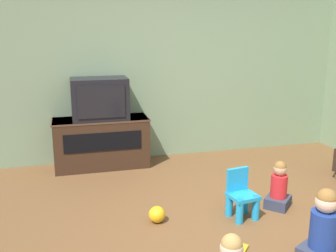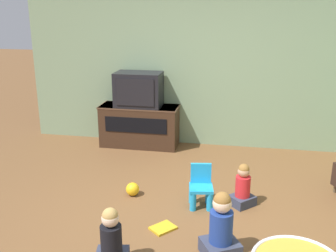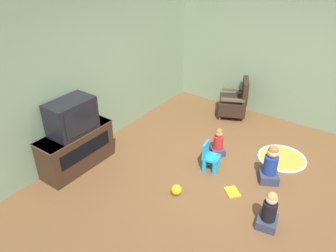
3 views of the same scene
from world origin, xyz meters
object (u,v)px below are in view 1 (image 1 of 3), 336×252
Objects in this scene: toy_ball at (157,214)px; television at (100,99)px; tv_cabinet at (101,142)px; child_watching_right at (323,232)px; child_watching_left at (279,187)px; yellow_kid_chair at (242,198)px; book at (234,250)px.

television is at bearing 101.81° from toy_ball.
child_watching_right is at bearing -61.61° from tv_cabinet.
child_watching_right is (-0.19, -1.00, 0.06)m from child_watching_left.
child_watching_left is 3.14× the size of toy_ball.
child_watching_left reaches higher than yellow_kid_chair.
television is 2.31m from yellow_kid_chair.
television is 1.50× the size of yellow_kid_chair.
tv_cabinet is 2.41m from child_watching_left.
tv_cabinet is 1.74× the size of television.
child_watching_right reaches higher than book.
book is (-0.61, 0.33, -0.26)m from child_watching_right.
tv_cabinet reaches higher than book.
yellow_kid_chair is (1.20, -1.84, -0.15)m from tv_cabinet.
book is at bearing 123.10° from child_watching_right.
toy_ball is at bearing 78.62° from book.
child_watching_left is 1.32m from toy_ball.
tv_cabinet is 3.11m from child_watching_right.
television is at bearing -90.00° from tv_cabinet.
child_watching_left is at bearing 2.79° from yellow_kid_chair.
yellow_kid_chair is at bearing 11.46° from book.
television is at bearing 113.94° from yellow_kid_chair.
child_watching_left is at bearing -45.88° from television.
toy_ball is 0.53× the size of book.
book is at bearing 176.23° from child_watching_left.
tv_cabinet is at bearing 90.00° from television.
child_watching_left is (0.47, 0.10, 0.02)m from yellow_kid_chair.
toy_ball reaches higher than book.
tv_cabinet is at bearing 61.20° from book.
book is (0.87, -2.40, -0.93)m from television.
child_watching_left is at bearing -46.05° from tv_cabinet.
yellow_kid_chair is at bearing -6.64° from toy_ball.
yellow_kid_chair is at bearing -56.76° from tv_cabinet.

